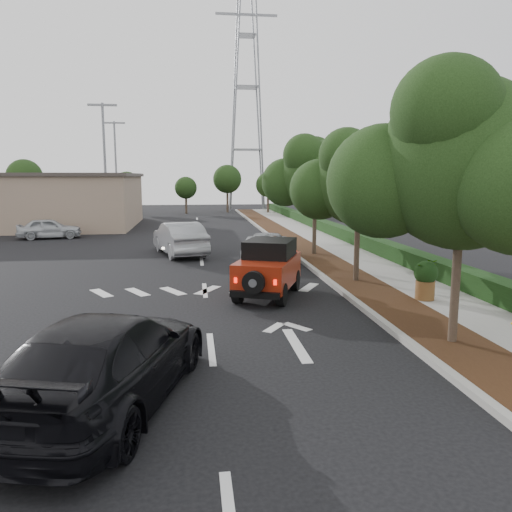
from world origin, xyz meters
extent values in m
plane|color=black|center=(0.00, 0.00, 0.00)|extent=(120.00, 120.00, 0.00)
cube|color=#9E9B93|center=(4.60, 12.00, 0.07)|extent=(0.20, 70.00, 0.15)
cube|color=black|center=(5.60, 12.00, 0.06)|extent=(1.80, 70.00, 0.12)
cube|color=gray|center=(7.50, 12.00, 0.06)|extent=(2.00, 70.00, 0.12)
cube|color=black|center=(8.90, 12.00, 0.40)|extent=(0.80, 70.00, 0.80)
cylinder|color=black|center=(1.83, 6.16, 0.36)|extent=(0.50, 0.75, 0.71)
cylinder|color=black|center=(3.12, 5.65, 0.36)|extent=(0.50, 0.75, 0.71)
cylinder|color=black|center=(0.99, 4.09, 0.36)|extent=(0.50, 0.75, 0.71)
cylinder|color=black|center=(2.28, 3.57, 0.36)|extent=(0.50, 0.75, 0.71)
cube|color=maroon|center=(2.05, 4.87, 0.84)|extent=(2.71, 3.64, 0.89)
cube|color=black|center=(2.15, 5.12, 1.57)|extent=(2.04, 2.23, 0.57)
cube|color=maroon|center=(2.52, 6.03, 0.77)|extent=(1.65, 1.38, 0.73)
cube|color=black|center=(1.41, 3.28, 0.44)|extent=(1.47, 0.72, 0.20)
cylinder|color=black|center=(1.37, 3.16, 0.84)|extent=(0.70, 0.43, 0.67)
cube|color=#FF190C|center=(0.87, 3.56, 0.84)|extent=(0.10, 0.07, 0.16)
cube|color=#FF190C|center=(2.00, 3.10, 0.84)|extent=(0.10, 0.07, 0.16)
imported|color=#A0A2A8|center=(2.98, 11.38, 0.66)|extent=(2.95, 5.05, 1.32)
imported|color=black|center=(-1.86, -2.64, 0.81)|extent=(3.66, 5.99, 1.62)
imported|color=#999BA0|center=(-1.05, 14.25, 0.83)|extent=(3.02, 5.30, 1.65)
imported|color=#B7BBBF|center=(-9.46, 21.96, 0.66)|extent=(4.09, 2.27, 1.31)
cylinder|color=brown|center=(6.78, 3.36, 0.42)|extent=(0.64, 0.64, 0.59)
sphere|color=black|center=(6.78, 3.36, 0.98)|extent=(0.74, 0.74, 0.74)
imported|color=black|center=(6.78, 3.36, 1.06)|extent=(0.67, 0.59, 0.69)
camera|label=1|loc=(-0.35, -11.03, 3.92)|focal=35.00mm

